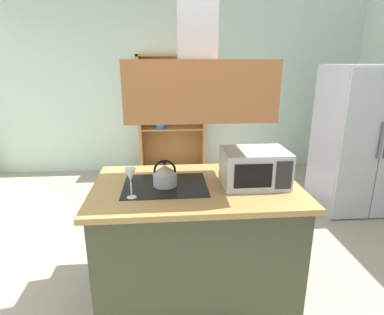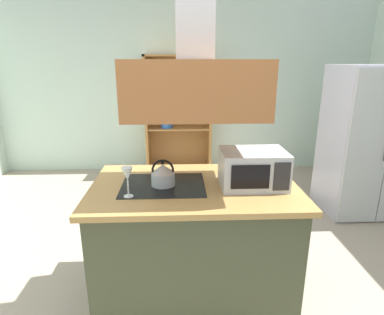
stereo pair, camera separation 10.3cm
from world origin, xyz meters
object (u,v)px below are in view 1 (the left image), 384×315
at_px(dish_cabinet, 172,122).
at_px(microwave, 254,168).
at_px(cutting_board, 257,168).
at_px(wine_glass_on_counter, 130,176).
at_px(refrigerator, 361,140).
at_px(kettle, 165,175).

relative_size(dish_cabinet, microwave, 4.01).
distance_m(cutting_board, microwave, 0.38).
bearing_deg(wine_glass_on_counter, microwave, 10.67).
height_order(refrigerator, kettle, refrigerator).
distance_m(refrigerator, wine_glass_on_counter, 2.99).
distance_m(dish_cabinet, kettle, 2.85).
xyz_separation_m(kettle, microwave, (0.64, -0.03, 0.05)).
relative_size(dish_cabinet, cutting_board, 5.43).
bearing_deg(microwave, dish_cabinet, 100.42).
height_order(dish_cabinet, wine_glass_on_counter, dish_cabinet).
bearing_deg(microwave, wine_glass_on_counter, -169.33).
distance_m(dish_cabinet, cutting_board, 2.62).
distance_m(refrigerator, kettle, 2.69).
bearing_deg(wine_glass_on_counter, refrigerator, 31.26).
distance_m(microwave, wine_glass_on_counter, 0.88).
xyz_separation_m(refrigerator, wine_glass_on_counter, (-2.55, -1.55, 0.19)).
bearing_deg(refrigerator, cutting_board, -146.15).
bearing_deg(microwave, refrigerator, 39.44).
height_order(kettle, microwave, microwave).
xyz_separation_m(kettle, cutting_board, (0.77, 0.31, -0.07)).
relative_size(kettle, cutting_board, 0.57).
bearing_deg(dish_cabinet, cutting_board, -75.59).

